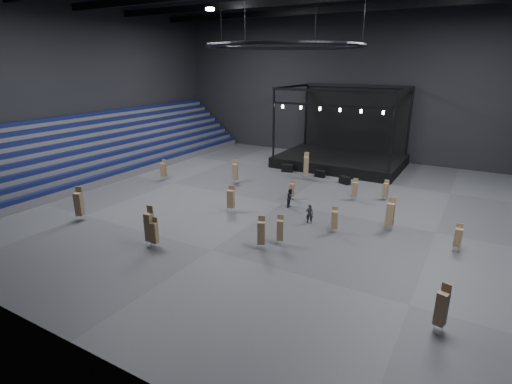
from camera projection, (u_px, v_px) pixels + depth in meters
The scene contains 28 objects.
floor at pixel (282, 204), 34.96m from camera, with size 50.00×50.00×0.00m, color #434345.
wall_back at pixel (359, 86), 49.44m from camera, with size 50.00×0.20×18.00m, color black.
wall_front at pixel (36, 142), 14.87m from camera, with size 50.00×0.20×18.00m, color black.
wall_left at pixel (81, 89), 44.04m from camera, with size 0.20×42.00×18.00m, color black.
bleachers_left at pixel (102, 155), 45.32m from camera, with size 7.20×40.00×6.40m.
stage at pixel (343, 153), 47.87m from camera, with size 14.00×10.00×9.20m.
truss_ring at pixel (285, 46), 30.91m from camera, with size 12.30×12.30×5.15m.
flight_case_left at pixel (287, 168), 44.99m from camera, with size 1.26×0.63×0.84m, color black.
flight_case_mid at pixel (320, 174), 42.92m from camera, with size 1.10×0.55×0.73m, color black.
flight_case_right at pixel (345, 180), 40.54m from camera, with size 1.15×0.57×0.76m, color black.
chair_stack_0 at pixel (154, 232), 26.42m from camera, with size 0.51×0.51×2.10m.
chair_stack_1 at pixel (261, 232), 26.14m from camera, with size 0.62×0.62×2.30m.
chair_stack_2 at pixel (306, 166), 41.66m from camera, with size 0.66×0.66×2.93m.
chair_stack_3 at pixel (79, 203), 30.87m from camera, with size 0.71×0.71×2.71m.
chair_stack_4 at pixel (231, 198), 32.63m from camera, with size 0.65×0.65×2.25m.
chair_stack_5 at pixel (164, 169), 41.56m from camera, with size 0.50×0.50×2.18m.
chair_stack_6 at pixel (334, 219), 28.73m from camera, with size 0.57×0.57×1.97m.
chair_stack_7 at pixel (149, 226), 26.50m from camera, with size 0.53×0.53×2.84m.
chair_stack_8 at pixel (235, 171), 40.32m from camera, with size 0.70×0.70×2.46m.
chair_stack_9 at pixel (390, 213), 29.09m from camera, with size 0.54×0.54×2.50m.
chair_stack_10 at pixel (292, 189), 35.75m from camera, with size 0.53×0.53×1.76m.
chair_stack_11 at pixel (442, 308), 18.05m from camera, with size 0.57×0.57×2.41m.
chair_stack_12 at pixel (355, 189), 35.48m from camera, with size 0.54×0.54×2.01m.
chair_stack_13 at pixel (458, 237), 25.89m from camera, with size 0.48×0.48×1.90m.
chair_stack_14 at pixel (386, 189), 35.60m from camera, with size 0.44×0.44×1.85m.
chair_stack_15 at pixel (280, 229), 26.83m from camera, with size 0.56×0.56×2.10m.
man_center at pixel (310, 214), 30.49m from camera, with size 0.56×0.37×1.54m, color black.
crew_member at pixel (290, 198), 33.89m from camera, with size 0.80×0.62×1.65m, color black.
Camera 1 is at (14.48, -29.64, 11.83)m, focal length 28.00 mm.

